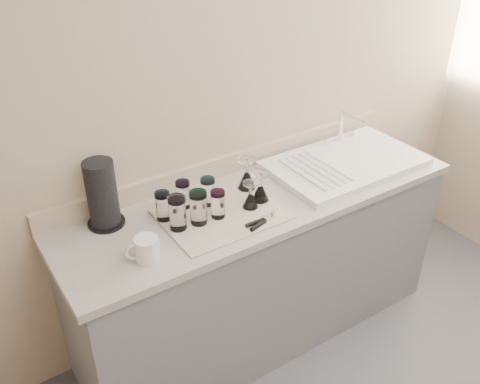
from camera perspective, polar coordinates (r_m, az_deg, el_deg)
counter_unit at (r=2.88m, az=2.11°, el=-7.95°), size 2.06×0.62×0.90m
sink_unit at (r=2.93m, az=11.14°, el=3.14°), size 0.82×0.50×0.22m
dish_towel at (r=2.47m, az=-1.95°, el=-2.39°), size 0.55×0.42×0.01m
tumbler_teal at (r=2.42m, az=-8.22°, el=-1.46°), size 0.07×0.07×0.14m
tumbler_cyan at (r=2.50m, az=-6.09°, el=-0.24°), size 0.07×0.07×0.14m
tumbler_purple at (r=2.51m, az=-3.44°, el=0.07°), size 0.07×0.07×0.14m
tumbler_magenta at (r=2.35m, az=-6.68°, el=-2.20°), size 0.08×0.08×0.16m
tumbler_blue at (r=2.37m, az=-4.46°, el=-1.65°), size 0.08×0.08×0.16m
tumbler_lavender at (r=2.42m, az=-2.37°, el=-1.29°), size 0.07×0.07×0.13m
goblet_back_right at (r=2.64m, az=0.72°, el=1.47°), size 0.09×0.09×0.16m
goblet_front_left at (r=2.49m, az=1.10°, el=-0.74°), size 0.07×0.07×0.13m
goblet_front_right at (r=2.55m, az=2.19°, el=0.11°), size 0.08×0.08×0.15m
can_opener at (r=2.40m, az=2.32°, el=-3.15°), size 0.16×0.06×0.02m
white_mug at (r=2.22m, az=-10.00°, el=-6.03°), size 0.15×0.12×0.10m
paper_towel_roll at (r=2.41m, az=-14.49°, el=-0.29°), size 0.17×0.17×0.32m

